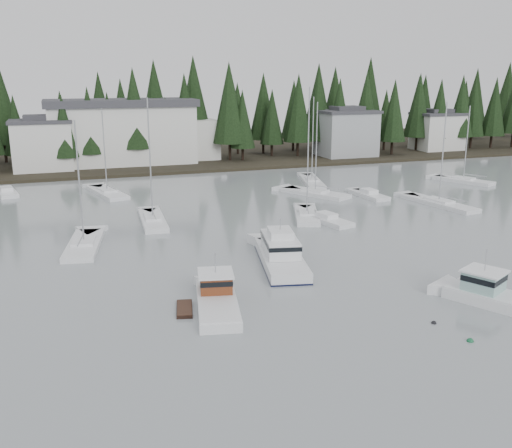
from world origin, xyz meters
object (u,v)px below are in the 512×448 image
(sailboat_10, at_px, (439,205))
(runabout_4, at_px, (369,196))
(runabout_1, at_px, (326,221))
(house_east_a, at_px, (346,132))
(sailboat_11, at_px, (107,194))
(sailboat_1, at_px, (153,222))
(lobster_boat_brown, at_px, (216,300))
(sailboat_2, at_px, (312,182))
(runabout_3, at_px, (7,193))
(house_east_b, at_px, (437,130))
(sailboat_0, at_px, (84,247))
(sailboat_3, at_px, (307,217))
(lobster_boat_teal, at_px, (499,298))
(sailboat_6, at_px, (315,194))
(sailboat_9, at_px, (463,182))
(house_west, at_px, (42,144))
(harbor_inn, at_px, (134,132))

(sailboat_10, height_order, runabout_4, sailboat_10)
(sailboat_10, distance_m, runabout_1, 16.82)
(house_east_a, xyz_separation_m, sailboat_11, (-46.02, -20.26, -4.85))
(sailboat_1, height_order, runabout_4, sailboat_1)
(lobster_boat_brown, height_order, sailboat_11, sailboat_11)
(sailboat_2, relative_size, runabout_3, 1.80)
(house_east_b, distance_m, runabout_4, 50.51)
(sailboat_0, bearing_deg, sailboat_10, -74.17)
(runabout_3, bearing_deg, sailboat_1, -154.44)
(runabout_1, xyz_separation_m, runabout_3, (-33.48, 27.30, 0.00))
(runabout_4, bearing_deg, sailboat_3, 118.34)
(sailboat_3, bearing_deg, runabout_4, -37.38)
(house_east_a, height_order, sailboat_10, sailboat_10)
(sailboat_0, bearing_deg, lobster_boat_teal, -121.87)
(sailboat_6, bearing_deg, sailboat_9, -115.42)
(sailboat_0, bearing_deg, house_west, 15.00)
(lobster_boat_brown, relative_size, runabout_3, 1.16)
(sailboat_2, bearing_deg, sailboat_3, 169.30)
(sailboat_1, xyz_separation_m, runabout_1, (17.64, -5.92, 0.05))
(runabout_3, bearing_deg, house_west, -26.30)
(house_west, xyz_separation_m, harbor_inn, (15.04, 3.34, 1.12))
(harbor_inn, distance_m, runabout_3, 28.73)
(lobster_boat_brown, bearing_deg, sailboat_3, -25.62)
(sailboat_0, relative_size, sailboat_2, 0.93)
(sailboat_6, xyz_separation_m, sailboat_11, (-25.86, 9.43, -0.00))
(sailboat_3, bearing_deg, runabout_1, -134.23)
(sailboat_2, height_order, sailboat_6, sailboat_2)
(house_west, distance_m, runabout_3, 18.03)
(house_west, height_order, sailboat_9, sailboat_9)
(runabout_4, bearing_deg, sailboat_2, 10.54)
(sailboat_2, relative_size, runabout_1, 1.78)
(house_east_b, distance_m, harbor_inn, 61.02)
(sailboat_2, bearing_deg, sailboat_0, 139.78)
(harbor_inn, distance_m, sailboat_0, 50.24)
(sailboat_6, xyz_separation_m, runabout_4, (6.06, -3.38, 0.07))
(house_east_b, distance_m, sailboat_1, 75.85)
(runabout_3, bearing_deg, house_east_a, -85.85)
(sailboat_6, distance_m, runabout_1, 14.34)
(harbor_inn, height_order, sailboat_11, harbor_inn)
(runabout_3, bearing_deg, lobster_boat_teal, -157.44)
(sailboat_3, xyz_separation_m, runabout_4, (12.21, 7.55, 0.03))
(runabout_3, distance_m, runabout_4, 47.74)
(runabout_3, bearing_deg, sailboat_9, -112.31)
(harbor_inn, bearing_deg, sailboat_10, -55.70)
(sailboat_1, relative_size, sailboat_11, 1.16)
(house_west, xyz_separation_m, runabout_3, (-4.62, -16.83, -4.52))
(sailboat_3, height_order, sailboat_10, sailboat_3)
(lobster_boat_brown, bearing_deg, house_east_a, -22.56)
(house_west, distance_m, runabout_4, 52.66)
(sailboat_2, height_order, runabout_3, sailboat_2)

